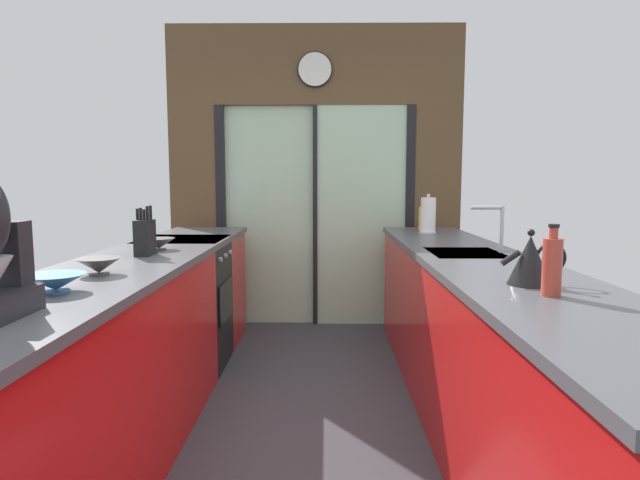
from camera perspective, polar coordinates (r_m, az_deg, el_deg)
ground_plane at (r=3.30m, az=-1.13°, el=-17.41°), size 5.04×7.60×0.02m
back_wall_unit at (r=4.83m, az=-0.53°, el=8.79°), size 2.64×0.12×2.70m
left_counter_run at (r=2.87m, az=-20.28°, el=-11.39°), size 0.62×3.80×0.92m
right_counter_run at (r=2.97m, az=16.82°, el=-10.72°), size 0.62×3.80×0.92m
sink_faucet at (r=3.13m, az=18.52°, el=1.92°), size 0.19×0.02×0.27m
oven_range at (r=3.90m, az=-14.40°, el=-6.66°), size 0.60×0.60×0.92m
mixing_bowl_near at (r=2.15m, az=-26.70°, el=-4.13°), size 0.22×0.22×0.07m
mixing_bowl_mid at (r=2.48m, az=-22.83°, el=-2.57°), size 0.19×0.19×0.07m
mixing_bowl_far at (r=3.25m, az=-17.05°, el=-0.36°), size 0.19×0.19×0.07m
knife_block at (r=3.02m, az=-18.43°, el=0.34°), size 0.09×0.14×0.27m
kettle at (r=2.21m, az=21.82°, el=-2.04°), size 0.26×0.17×0.22m
soap_bottle_near at (r=2.02m, az=23.82°, el=-2.53°), size 0.07×0.07×0.25m
soap_bottle_far at (r=4.41m, az=11.01°, el=2.37°), size 0.06×0.06×0.24m
paper_towel_roll at (r=4.17m, az=11.62°, el=2.60°), size 0.13×0.13×0.31m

